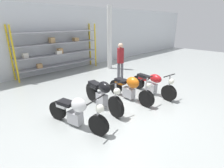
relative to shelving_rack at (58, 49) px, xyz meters
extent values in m
plane|color=#9EA3A0|center=(-0.70, -5.31, -1.33)|extent=(30.00, 30.00, 0.00)
cube|color=silver|center=(-0.70, 0.36, 0.47)|extent=(30.00, 0.08, 3.60)
cylinder|color=gold|center=(-2.31, -0.28, -0.02)|extent=(0.08, 0.08, 2.61)
cylinder|color=gold|center=(2.40, -0.28, -0.02)|extent=(0.08, 0.08, 2.61)
cylinder|color=gold|center=(-2.31, 0.27, -0.02)|extent=(0.08, 0.08, 2.61)
cylinder|color=gold|center=(2.40, 0.27, -0.02)|extent=(0.08, 0.08, 2.61)
cube|color=gray|center=(0.05, 0.00, -0.88)|extent=(4.70, 0.55, 0.05)
cube|color=gray|center=(0.05, 0.00, -0.29)|extent=(4.70, 0.55, 0.05)
cube|color=gray|center=(0.05, 0.00, 0.30)|extent=(4.70, 0.55, 0.05)
cube|color=gray|center=(0.05, 0.00, 0.89)|extent=(4.70, 0.55, 0.05)
cube|color=tan|center=(1.16, 0.00, 0.42)|extent=(0.29, 0.31, 0.19)
cube|color=silver|center=(-1.73, 0.08, -0.15)|extent=(0.24, 0.30, 0.23)
cube|color=silver|center=(-0.04, -0.08, -0.18)|extent=(0.29, 0.24, 0.17)
cube|color=#A87F51|center=(0.07, -0.05, -0.12)|extent=(0.29, 0.23, 0.29)
cube|color=#A87F51|center=(-1.17, -0.05, -0.75)|extent=(0.27, 0.23, 0.21)
cube|color=tan|center=(-0.27, 0.09, 0.46)|extent=(0.26, 0.27, 0.28)
cylinder|color=silver|center=(2.64, -1.31, 0.47)|extent=(0.28, 0.28, 3.60)
cylinder|color=black|center=(-2.27, -6.01, -1.05)|extent=(0.26, 0.58, 0.56)
cylinder|color=black|center=(-2.62, -4.59, -1.05)|extent=(0.26, 0.58, 0.56)
cube|color=#ADADB2|center=(-2.46, -5.25, -1.08)|extent=(0.33, 0.45, 0.34)
ellipsoid|color=silver|center=(-2.42, -5.42, -0.65)|extent=(0.43, 0.52, 0.39)
cube|color=black|center=(-2.53, -4.95, -0.71)|extent=(0.38, 0.52, 0.10)
cube|color=silver|center=(-2.56, -4.84, -0.80)|extent=(0.31, 0.37, 0.12)
cylinder|color=#ADADB2|center=(-2.27, -5.99, -0.70)|extent=(0.06, 0.06, 0.69)
sphere|color=silver|center=(-2.26, -6.06, -0.57)|extent=(0.22, 0.22, 0.22)
cylinder|color=black|center=(-2.28, -5.97, -0.35)|extent=(0.68, 0.20, 0.04)
cylinder|color=black|center=(-1.32, -5.69, -1.00)|extent=(0.22, 0.67, 0.66)
cylinder|color=black|center=(-1.09, -4.26, -1.00)|extent=(0.22, 0.67, 0.66)
cube|color=#ADADB2|center=(-1.20, -4.93, -1.03)|extent=(0.28, 0.48, 0.37)
ellipsoid|color=black|center=(-1.22, -5.09, -0.56)|extent=(0.39, 0.58, 0.36)
cube|color=black|center=(-1.13, -4.52, -0.61)|extent=(0.34, 0.61, 0.10)
cube|color=black|center=(-1.13, -4.51, -0.70)|extent=(0.28, 0.43, 0.12)
cylinder|color=#ADADB2|center=(-1.31, -5.67, -0.64)|extent=(0.06, 0.06, 0.72)
sphere|color=silver|center=(-1.32, -5.74, -0.48)|extent=(0.21, 0.21, 0.21)
cylinder|color=black|center=(-1.31, -5.64, -0.28)|extent=(0.56, 0.12, 0.04)
cylinder|color=black|center=(-0.10, -5.94, -1.04)|extent=(0.15, 0.59, 0.58)
cylinder|color=black|center=(-0.03, -4.44, -1.04)|extent=(0.15, 0.59, 0.58)
cube|color=#ADADB2|center=(-0.06, -5.14, -1.07)|extent=(0.25, 0.45, 0.37)
ellipsoid|color=orange|center=(-0.07, -5.31, -0.63)|extent=(0.36, 0.54, 0.40)
cube|color=black|center=(-0.05, -4.76, -0.69)|extent=(0.30, 0.55, 0.10)
cube|color=orange|center=(-0.04, -4.71, -0.78)|extent=(0.25, 0.38, 0.12)
cylinder|color=#ADADB2|center=(-0.10, -5.92, -0.68)|extent=(0.05, 0.05, 0.71)
sphere|color=silver|center=(-0.10, -5.99, -0.55)|extent=(0.17, 0.17, 0.17)
cylinder|color=black|center=(-0.10, -5.89, -0.33)|extent=(0.68, 0.07, 0.04)
cylinder|color=black|center=(0.88, -6.23, -1.04)|extent=(0.20, 0.60, 0.59)
cylinder|color=black|center=(1.06, -4.72, -1.04)|extent=(0.20, 0.60, 0.59)
cube|color=#ADADB2|center=(0.98, -5.43, -1.07)|extent=(0.28, 0.45, 0.35)
ellipsoid|color=#B2191E|center=(0.96, -5.60, -0.65)|extent=(0.33, 0.56, 0.32)
cube|color=black|center=(1.03, -5.02, -0.69)|extent=(0.29, 0.62, 0.10)
cube|color=#B2191E|center=(1.03, -4.99, -0.78)|extent=(0.24, 0.44, 0.12)
cylinder|color=#ADADB2|center=(0.88, -6.21, -0.71)|extent=(0.06, 0.06, 0.65)
sphere|color=silver|center=(0.87, -6.28, -0.58)|extent=(0.20, 0.20, 0.20)
cylinder|color=black|center=(0.88, -6.18, -0.39)|extent=(0.64, 0.11, 0.04)
cylinder|color=#595960|center=(1.32, -3.32, -0.89)|extent=(0.13, 0.13, 0.88)
cylinder|color=#595960|center=(1.37, -3.49, -0.89)|extent=(0.13, 0.13, 0.88)
cylinder|color=maroon|center=(1.34, -3.41, -0.11)|extent=(0.40, 0.40, 0.69)
sphere|color=beige|center=(1.34, -3.41, 0.36)|extent=(0.24, 0.24, 0.24)
camera|label=1|loc=(-4.68, -8.93, 1.40)|focal=28.00mm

